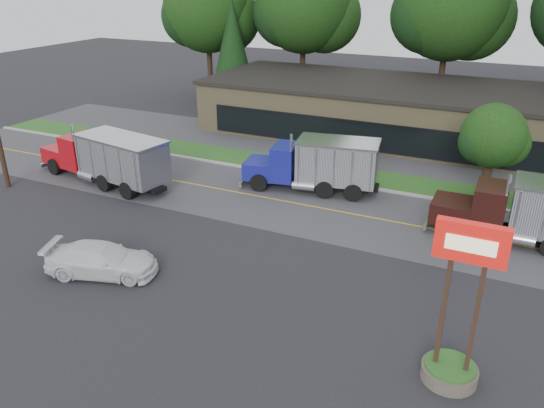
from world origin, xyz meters
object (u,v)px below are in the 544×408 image
(dump_truck_red, at_px, (108,157))
(rally_car, at_px, (102,260))
(bilo_sign, at_px, (456,331))
(dump_truck_maroon, at_px, (542,212))
(dump_truck_blue, at_px, (319,163))

(dump_truck_red, relative_size, rally_car, 2.10)
(dump_truck_red, distance_m, rally_car, 11.74)
(bilo_sign, height_order, dump_truck_maroon, bilo_sign)
(dump_truck_red, height_order, dump_truck_blue, same)
(dump_truck_red, bearing_deg, rally_car, 139.06)
(bilo_sign, height_order, dump_truck_red, bilo_sign)
(dump_truck_blue, bearing_deg, bilo_sign, 116.07)
(dump_truck_maroon, bearing_deg, dump_truck_blue, -9.00)
(bilo_sign, xyz_separation_m, rally_car, (-15.50, 0.29, -1.28))
(dump_truck_blue, relative_size, rally_car, 1.70)
(dump_truck_red, bearing_deg, dump_truck_maroon, -164.14)
(bilo_sign, bearing_deg, dump_truck_red, 157.75)
(bilo_sign, distance_m, dump_truck_blue, 17.32)
(bilo_sign, relative_size, dump_truck_maroon, 0.62)
(dump_truck_maroon, xyz_separation_m, rally_car, (-18.03, -11.71, -1.07))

